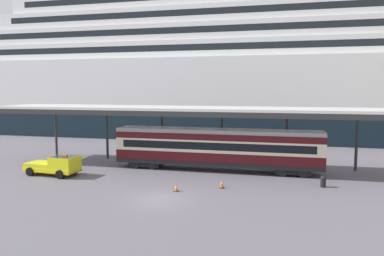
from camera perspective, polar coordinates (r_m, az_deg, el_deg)
The scene contains 8 objects.
ground_plane at distance 27.24m, azimuth -5.22°, elevation -11.03°, with size 400.00×400.00×0.00m, color #5F5B65.
cruise_ship at distance 67.26m, azimuth 22.71°, elevation 10.67°, with size 137.29×26.22×40.42m.
platform_canopy at distance 35.95m, azimuth 4.04°, elevation 2.76°, with size 46.54×6.14×6.19m.
train_carriage at distance 35.91m, azimuth 3.87°, elevation -3.04°, with size 20.08×2.81×4.11m.
service_truck at distance 36.30m, azimuth -20.37°, elevation -5.42°, with size 5.37×2.63×2.02m.
traffic_cone_near at distance 29.10m, azimuth -2.50°, elevation -9.27°, with size 0.36×0.36×0.61m.
traffic_cone_mid at distance 30.08m, azimuth 4.67°, elevation -8.66°, with size 0.36×0.36×0.73m.
quay_bollard at distance 32.07m, azimuth 19.79°, elevation -7.78°, with size 0.48×0.48×0.96m.
Camera 1 is at (8.48, -24.60, 8.06)m, focal length 34.19 mm.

